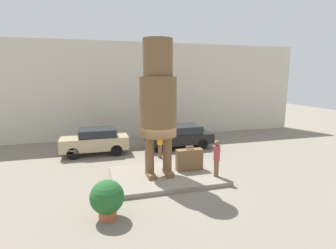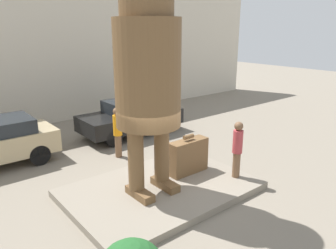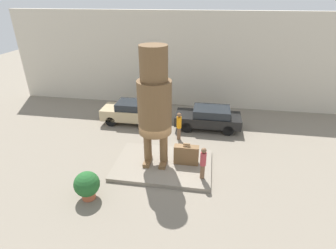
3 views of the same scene
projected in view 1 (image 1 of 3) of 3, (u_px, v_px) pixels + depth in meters
ground_plane at (167, 178)px, 12.47m from camera, size 60.00×60.00×0.00m
pedestal at (167, 176)px, 12.46m from camera, size 5.13×3.54×0.20m
building_backdrop at (135, 91)px, 20.47m from camera, size 28.00×0.60×7.32m
statue_figure at (158, 98)px, 11.68m from camera, size 1.67×1.67×6.16m
giant_suitcase at (189, 160)px, 12.85m from camera, size 1.30×0.43×1.23m
tourist at (217, 157)px, 11.95m from camera, size 0.29×0.29×1.72m
parked_car_tan at (95, 140)px, 16.14m from camera, size 4.01×1.80×1.59m
parked_car_black at (179, 136)px, 17.60m from camera, size 4.39×1.90×1.51m
planter_pot at (107, 198)px, 8.75m from camera, size 1.14×1.14×1.37m
worker_hivis at (160, 141)px, 15.32m from camera, size 0.31×0.31×1.83m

